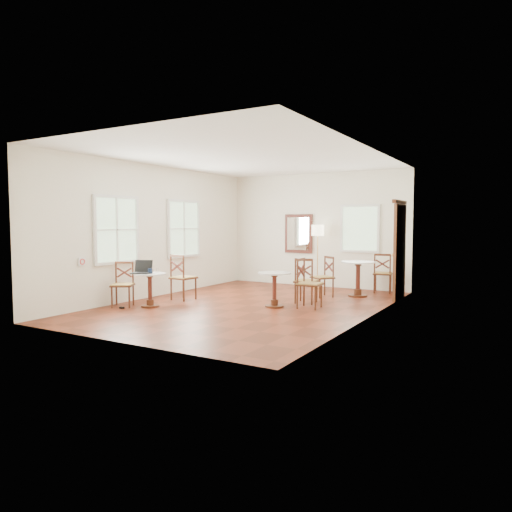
{
  "coord_description": "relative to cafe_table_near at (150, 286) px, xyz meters",
  "views": [
    {
      "loc": [
        4.96,
        -8.24,
        1.69
      ],
      "look_at": [
        0.0,
        0.3,
        1.0
      ],
      "focal_mm": 33.24,
      "sensor_mm": 36.0,
      "label": 1
    }
  ],
  "objects": [
    {
      "name": "ground",
      "position": [
        1.64,
        1.13,
        -0.42
      ],
      "size": [
        7.0,
        7.0,
        0.0
      ],
      "primitive_type": "plane",
      "color": "#632311",
      "rests_on": "ground"
    },
    {
      "name": "room_shell",
      "position": [
        1.58,
        1.4,
        1.47
      ],
      "size": [
        5.02,
        7.02,
        3.01
      ],
      "color": "white",
      "rests_on": "ground"
    },
    {
      "name": "cafe_table_near",
      "position": [
        0.0,
        0.0,
        0.0
      ],
      "size": [
        0.64,
        0.64,
        0.68
      ],
      "color": "#4F2513",
      "rests_on": "ground"
    },
    {
      "name": "cafe_table_mid",
      "position": [
        2.18,
        1.24,
        0.01
      ],
      "size": [
        0.66,
        0.66,
        0.7
      ],
      "color": "#4F2513",
      "rests_on": "ground"
    },
    {
      "name": "cafe_table_back",
      "position": [
        3.2,
        3.41,
        0.08
      ],
      "size": [
        0.77,
        0.77,
        0.81
      ],
      "color": "#4F2513",
      "rests_on": "ground"
    },
    {
      "name": "chair_near_a",
      "position": [
        0.02,
        1.01,
        0.08
      ],
      "size": [
        0.5,
        0.5,
        1.01
      ],
      "rotation": [
        0.0,
        0.0,
        3.05
      ],
      "color": "#4F2513",
      "rests_on": "ground"
    },
    {
      "name": "chair_near_b",
      "position": [
        -0.5,
        -0.25,
        0.03
      ],
      "size": [
        0.58,
        0.58,
        0.91
      ],
      "rotation": [
        0.0,
        0.0,
        0.55
      ],
      "color": "#4F2513",
      "rests_on": "ground"
    },
    {
      "name": "chair_mid_a",
      "position": [
        2.54,
        1.98,
        0.06
      ],
      "size": [
        0.49,
        0.49,
        0.96
      ],
      "rotation": [
        0.0,
        0.0,
        3.26
      ],
      "color": "#4F2513",
      "rests_on": "ground"
    },
    {
      "name": "chair_mid_b",
      "position": [
        2.82,
        1.48,
        0.07
      ],
      "size": [
        0.49,
        0.49,
        0.99
      ],
      "rotation": [
        0.0,
        0.0,
        1.64
      ],
      "color": "#4F2513",
      "rests_on": "ground"
    },
    {
      "name": "chair_back_a",
      "position": [
        3.53,
        4.3,
        0.06
      ],
      "size": [
        0.52,
        0.52,
        0.96
      ],
      "rotation": [
        0.0,
        0.0,
        3.33
      ],
      "color": "#4F2513",
      "rests_on": "ground"
    },
    {
      "name": "chair_back_b",
      "position": [
        2.53,
        2.96,
        0.04
      ],
      "size": [
        0.6,
        0.6,
        0.93
      ],
      "rotation": [
        0.0,
        0.0,
        -0.62
      ],
      "color": "#4F2513",
      "rests_on": "ground"
    },
    {
      "name": "floor_lamp",
      "position": [
        1.84,
        4.28,
        0.97
      ],
      "size": [
        0.32,
        0.32,
        1.64
      ],
      "color": "#BF8C3F",
      "rests_on": "ground"
    },
    {
      "name": "laptop",
      "position": [
        -0.12,
        -0.08,
        0.32
      ],
      "size": [
        0.45,
        0.41,
        0.26
      ],
      "rotation": [
        0.0,
        0.0,
        0.36
      ],
      "color": "black",
      "rests_on": "cafe_table_near"
    },
    {
      "name": "mouse",
      "position": [
        -0.01,
        0.01,
        0.28
      ],
      "size": [
        0.11,
        0.09,
        0.04
      ],
      "primitive_type": "ellipsoid",
      "rotation": [
        0.0,
        0.0,
        -0.32
      ],
      "color": "black",
      "rests_on": "cafe_table_near"
    },
    {
      "name": "navy_mug",
      "position": [
        0.02,
        -0.01,
        0.31
      ],
      "size": [
        0.13,
        0.08,
        0.1
      ],
      "color": "#0F1A32",
      "rests_on": "cafe_table_near"
    },
    {
      "name": "water_glass",
      "position": [
        0.11,
        0.11,
        0.31
      ],
      "size": [
        0.06,
        0.06,
        0.09
      ],
      "primitive_type": "cylinder",
      "color": "white",
      "rests_on": "cafe_table_near"
    },
    {
      "name": "power_adapter",
      "position": [
        -0.34,
        -0.44,
        -0.4
      ],
      "size": [
        0.09,
        0.06,
        0.04
      ],
      "primitive_type": "cube",
      "color": "black",
      "rests_on": "ground"
    }
  ]
}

